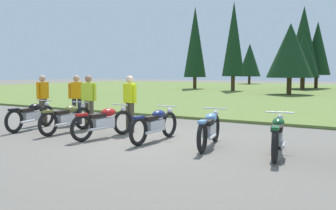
# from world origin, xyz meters

# --- Properties ---
(ground_plane) EXTENTS (140.00, 140.00, 0.00)m
(ground_plane) POSITION_xyz_m (0.00, 0.00, 0.00)
(ground_plane) COLOR #605B54
(grass_moorland) EXTENTS (80.00, 44.00, 0.10)m
(grass_moorland) POSITION_xyz_m (0.00, 26.40, 0.05)
(grass_moorland) COLOR #5B7033
(grass_moorland) RESTS_ON ground
(motorcycle_black) EXTENTS (0.68, 2.09, 0.88)m
(motorcycle_black) POSITION_xyz_m (-4.42, -0.25, 0.44)
(motorcycle_black) COLOR black
(motorcycle_black) RESTS_ON ground
(motorcycle_olive) EXTENTS (0.62, 2.10, 0.88)m
(motorcycle_olive) POSITION_xyz_m (-3.03, -0.11, 0.44)
(motorcycle_olive) COLOR black
(motorcycle_olive) RESTS_ON ground
(motorcycle_red) EXTENTS (0.64, 2.09, 0.88)m
(motorcycle_red) POSITION_xyz_m (-1.54, -0.20, 0.44)
(motorcycle_red) COLOR black
(motorcycle_red) RESTS_ON ground
(motorcycle_navy) EXTENTS (0.62, 2.10, 0.88)m
(motorcycle_navy) POSITION_xyz_m (-0.09, 0.11, 0.44)
(motorcycle_navy) COLOR black
(motorcycle_navy) RESTS_ON ground
(motorcycle_sky_blue) EXTENTS (0.71, 2.08, 0.88)m
(motorcycle_sky_blue) POSITION_xyz_m (1.40, 0.18, 0.44)
(motorcycle_sky_blue) COLOR black
(motorcycle_sky_blue) RESTS_ON ground
(motorcycle_british_green) EXTENTS (0.69, 2.08, 0.88)m
(motorcycle_british_green) POSITION_xyz_m (3.00, 0.11, 0.44)
(motorcycle_british_green) COLOR black
(motorcycle_british_green) RESTS_ON ground
(rider_checking_bike) EXTENTS (0.27, 0.54, 1.67)m
(rider_checking_bike) POSITION_xyz_m (-5.00, 0.70, 0.95)
(rider_checking_bike) COLOR #4C4233
(rider_checking_bike) RESTS_ON ground
(rider_near_row_end) EXTENTS (0.54, 0.28, 1.67)m
(rider_near_row_end) POSITION_xyz_m (-3.03, 0.82, 0.95)
(rider_near_row_end) COLOR #4C4233
(rider_near_row_end) RESTS_ON ground
(rider_with_back_turned) EXTENTS (0.41, 0.42, 1.67)m
(rider_with_back_turned) POSITION_xyz_m (-4.06, 1.33, 0.95)
(rider_with_back_turned) COLOR #2D2D38
(rider_with_back_turned) RESTS_ON ground
(rider_in_hivis_vest) EXTENTS (0.53, 0.31, 1.67)m
(rider_in_hivis_vest) POSITION_xyz_m (-1.47, 0.88, 0.95)
(rider_in_hivis_vest) COLOR #4C4233
(rider_in_hivis_vest) RESTS_ON ground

